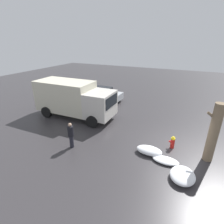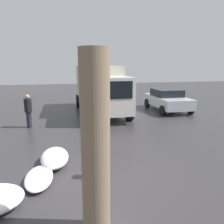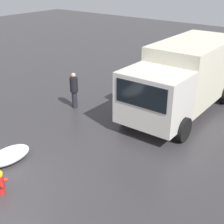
{
  "view_description": "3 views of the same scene",
  "coord_description": "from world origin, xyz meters",
  "px_view_note": "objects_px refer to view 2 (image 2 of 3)",
  "views": [
    {
      "loc": [
        -0.52,
        9.49,
        6.02
      ],
      "look_at": [
        4.31,
        -0.72,
        1.27
      ],
      "focal_mm": 28.0,
      "sensor_mm": 36.0,
      "label": 1
    },
    {
      "loc": [
        -5.29,
        0.79,
        2.95
      ],
      "look_at": [
        3.4,
        -1.13,
        1.02
      ],
      "focal_mm": 35.0,
      "sensor_mm": 36.0,
      "label": 2
    },
    {
      "loc": [
        -3.5,
        -6.62,
        5.65
      ],
      "look_at": [
        3.89,
        -0.83,
        1.29
      ],
      "focal_mm": 50.0,
      "sensor_mm": 36.0,
      "label": 3
    }
  ],
  "objects_px": {
    "parked_car": "(167,99)",
    "tree_trunk": "(95,146)",
    "fire_hydrant": "(98,164)",
    "delivery_truck": "(100,87)",
    "pedestrian": "(28,110)"
  },
  "relations": [
    {
      "from": "pedestrian",
      "to": "delivery_truck",
      "type": "bearing_deg",
      "value": -157.23
    },
    {
      "from": "fire_hydrant",
      "to": "tree_trunk",
      "type": "bearing_deg",
      "value": -176.15
    },
    {
      "from": "delivery_truck",
      "to": "parked_car",
      "type": "distance_m",
      "value": 4.55
    },
    {
      "from": "tree_trunk",
      "to": "pedestrian",
      "type": "xyz_separation_m",
      "value": [
        7.31,
        2.17,
        -0.75
      ]
    },
    {
      "from": "fire_hydrant",
      "to": "pedestrian",
      "type": "bearing_deg",
      "value": 38.11
    },
    {
      "from": "tree_trunk",
      "to": "pedestrian",
      "type": "bearing_deg",
      "value": 16.5
    },
    {
      "from": "tree_trunk",
      "to": "pedestrian",
      "type": "distance_m",
      "value": 7.67
    },
    {
      "from": "fire_hydrant",
      "to": "parked_car",
      "type": "xyz_separation_m",
      "value": [
        7.79,
        -5.83,
        0.33
      ]
    },
    {
      "from": "delivery_truck",
      "to": "pedestrian",
      "type": "xyz_separation_m",
      "value": [
        -2.63,
        3.86,
        -0.71
      ]
    },
    {
      "from": "parked_car",
      "to": "fire_hydrant",
      "type": "bearing_deg",
      "value": 54.05
    },
    {
      "from": "tree_trunk",
      "to": "parked_car",
      "type": "height_order",
      "value": "tree_trunk"
    },
    {
      "from": "parked_car",
      "to": "tree_trunk",
      "type": "bearing_deg",
      "value": 58.38
    },
    {
      "from": "fire_hydrant",
      "to": "delivery_truck",
      "type": "relative_size",
      "value": 0.12
    },
    {
      "from": "tree_trunk",
      "to": "delivery_truck",
      "type": "xyz_separation_m",
      "value": [
        9.95,
        -1.7,
        -0.04
      ]
    },
    {
      "from": "delivery_truck",
      "to": "pedestrian",
      "type": "distance_m",
      "value": 4.73
    }
  ]
}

